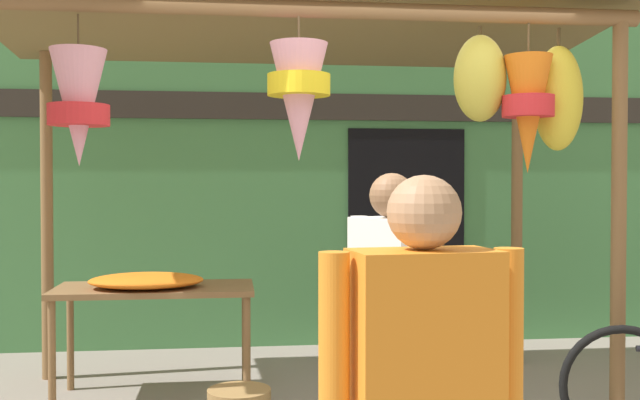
# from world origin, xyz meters

# --- Properties ---
(shop_facade) EXTENTS (12.70, 0.29, 3.54)m
(shop_facade) POSITION_xyz_m (0.00, 2.67, 1.77)
(shop_facade) COLOR #47844C
(shop_facade) RESTS_ON ground_plane
(market_stall_canopy) EXTENTS (4.23, 2.11, 2.75)m
(market_stall_canopy) POSITION_xyz_m (-0.24, 0.67, 2.40)
(market_stall_canopy) COLOR brown
(market_stall_canopy) RESTS_ON ground_plane
(display_table) EXTENTS (1.36, 0.66, 0.78)m
(display_table) POSITION_xyz_m (-1.30, 1.02, 0.69)
(display_table) COLOR brown
(display_table) RESTS_ON ground_plane
(flower_heap_on_table) EXTENTS (0.78, 0.54, 0.10)m
(flower_heap_on_table) POSITION_xyz_m (-1.33, 0.94, 0.83)
(flower_heap_on_table) COLOR orange
(flower_heap_on_table) RESTS_ON display_table
(folding_chair) EXTENTS (0.51, 0.51, 0.84)m
(folding_chair) POSITION_xyz_m (0.05, 0.07, 0.50)
(folding_chair) COLOR beige
(folding_chair) RESTS_ON ground_plane
(passerby_at_right) EXTENTS (0.38, 0.54, 1.54)m
(passerby_at_right) POSITION_xyz_m (-0.03, -0.82, 0.90)
(passerby_at_right) COLOR #4C8E7A
(passerby_at_right) RESTS_ON ground_plane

